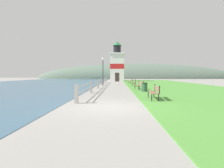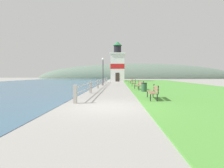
# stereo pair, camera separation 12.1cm
# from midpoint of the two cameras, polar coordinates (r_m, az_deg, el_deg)

# --- Properties ---
(ground_plane) EXTENTS (160.00, 160.00, 0.00)m
(ground_plane) POSITION_cam_midpoint_polar(r_m,az_deg,el_deg) (8.47, -1.67, -7.50)
(ground_plane) COLOR gray
(grass_verge) EXTENTS (12.00, 48.25, 0.06)m
(grass_verge) POSITION_cam_midpoint_polar(r_m,az_deg,el_deg) (25.50, 18.62, -0.52)
(grass_verge) COLOR #4C8E38
(grass_verge) RESTS_ON ground_plane
(water_strip) EXTENTS (24.00, 77.21, 0.01)m
(water_strip) POSITION_cam_midpoint_polar(r_m,az_deg,el_deg) (28.60, -29.29, -0.43)
(water_strip) COLOR #385B75
(water_strip) RESTS_ON ground_plane
(seawall_railing) EXTENTS (0.18, 26.52, 1.01)m
(seawall_railing) POSITION_cam_midpoint_polar(r_m,az_deg,el_deg) (22.61, -3.73, 0.62)
(seawall_railing) COLOR #A8A399
(seawall_railing) RESTS_ON ground_plane
(park_bench_near) EXTENTS (0.59, 1.85, 0.94)m
(park_bench_near) POSITION_cam_midpoint_polar(r_m,az_deg,el_deg) (10.94, 13.69, -2.34)
(park_bench_near) COLOR brown
(park_bench_near) RESTS_ON ground_plane
(park_bench_midway) EXTENTS (0.71, 1.94, 0.94)m
(park_bench_midway) POSITION_cam_midpoint_polar(r_m,az_deg,el_deg) (17.74, 9.14, -0.25)
(park_bench_midway) COLOR brown
(park_bench_midway) RESTS_ON ground_plane
(park_bench_far) EXTENTS (0.61, 1.80, 0.94)m
(park_bench_far) POSITION_cam_midpoint_polar(r_m,az_deg,el_deg) (23.29, 7.39, 0.54)
(park_bench_far) COLOR brown
(park_bench_far) RESTS_ON ground_plane
(park_bench_by_lighthouse) EXTENTS (0.57, 1.96, 0.94)m
(park_bench_by_lighthouse) POSITION_cam_midpoint_polar(r_m,az_deg,el_deg) (29.58, 6.40, 1.08)
(park_bench_by_lighthouse) COLOR brown
(park_bench_by_lighthouse) RESTS_ON ground_plane
(lighthouse) EXTENTS (3.63, 3.63, 9.30)m
(lighthouse) POSITION_cam_midpoint_polar(r_m,az_deg,el_deg) (41.31, 1.89, 6.28)
(lighthouse) COLOR white
(lighthouse) RESTS_ON ground_plane
(trash_bin) EXTENTS (0.54, 0.54, 0.84)m
(trash_bin) POSITION_cam_midpoint_polar(r_m,az_deg,el_deg) (15.74, 10.63, -1.10)
(trash_bin) COLOR #2D5138
(trash_bin) RESTS_ON ground_plane
(lamp_post) EXTENTS (0.36, 0.36, 3.96)m
(lamp_post) POSITION_cam_midpoint_polar(r_m,az_deg,el_deg) (25.12, -2.82, 5.76)
(lamp_post) COLOR #333338
(lamp_post) RESTS_ON ground_plane
(distant_hillside) EXTENTS (80.00, 16.00, 12.00)m
(distant_hillside) POSITION_cam_midpoint_polar(r_m,az_deg,el_deg) (70.89, 8.06, 1.77)
(distant_hillside) COLOR #566B5B
(distant_hillside) RESTS_ON ground_plane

